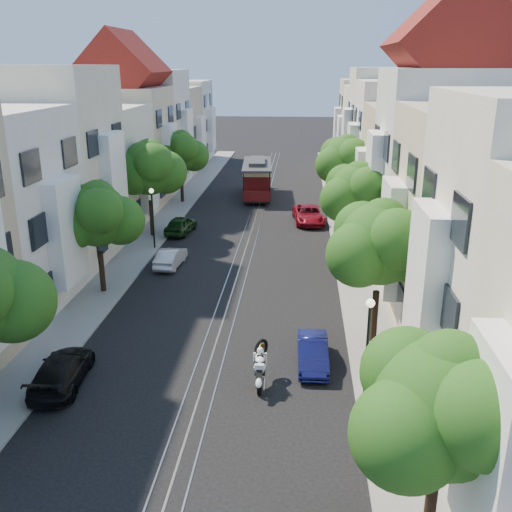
% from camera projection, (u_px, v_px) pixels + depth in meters
% --- Properties ---
extents(ground, '(200.00, 200.00, 0.00)m').
position_uv_depth(ground, '(252.00, 228.00, 44.76)').
color(ground, black).
rests_on(ground, ground).
extents(sidewalk_east, '(2.50, 80.00, 0.12)m').
position_uv_depth(sidewalk_east, '(345.00, 229.00, 44.19)').
color(sidewalk_east, gray).
rests_on(sidewalk_east, ground).
extents(sidewalk_west, '(2.50, 80.00, 0.12)m').
position_uv_depth(sidewalk_west, '(162.00, 225.00, 45.28)').
color(sidewalk_west, gray).
rests_on(sidewalk_west, ground).
extents(rail_left, '(0.06, 80.00, 0.02)m').
position_uv_depth(rail_left, '(245.00, 227.00, 44.79)').
color(rail_left, gray).
rests_on(rail_left, ground).
extents(rail_slot, '(0.06, 80.00, 0.02)m').
position_uv_depth(rail_slot, '(252.00, 228.00, 44.75)').
color(rail_slot, gray).
rests_on(rail_slot, ground).
extents(rail_right, '(0.06, 80.00, 0.02)m').
position_uv_depth(rail_right, '(259.00, 228.00, 44.71)').
color(rail_right, gray).
rests_on(rail_right, ground).
extents(lane_line, '(0.08, 80.00, 0.01)m').
position_uv_depth(lane_line, '(252.00, 228.00, 44.75)').
color(lane_line, tan).
rests_on(lane_line, ground).
extents(townhouses_east, '(7.75, 72.00, 12.00)m').
position_uv_depth(townhouses_east, '(412.00, 164.00, 42.12)').
color(townhouses_east, beige).
rests_on(townhouses_east, ground).
extents(townhouses_west, '(7.75, 72.00, 11.76)m').
position_uv_depth(townhouses_west, '(99.00, 161.00, 43.95)').
color(townhouses_west, silver).
rests_on(townhouses_west, ground).
extents(tree_e_a, '(4.72, 3.87, 6.27)m').
position_uv_depth(tree_e_a, '(445.00, 411.00, 13.50)').
color(tree_e_a, black).
rests_on(tree_e_a, ground).
extents(tree_e_b, '(4.93, 4.08, 6.68)m').
position_uv_depth(tree_e_b, '(381.00, 245.00, 24.72)').
color(tree_e_b, black).
rests_on(tree_e_b, ground).
extents(tree_e_c, '(4.84, 3.99, 6.52)m').
position_uv_depth(tree_e_c, '(358.00, 194.00, 35.16)').
color(tree_e_c, black).
rests_on(tree_e_c, ground).
extents(tree_e_d, '(5.01, 4.16, 6.85)m').
position_uv_depth(tree_e_d, '(346.00, 161.00, 45.46)').
color(tree_e_d, black).
rests_on(tree_e_d, ground).
extents(tree_w_b, '(4.72, 3.87, 6.27)m').
position_uv_depth(tree_w_b, '(98.00, 217.00, 30.64)').
color(tree_w_b, black).
rests_on(tree_w_b, ground).
extents(tree_w_c, '(5.13, 4.28, 7.09)m').
position_uv_depth(tree_w_c, '(150.00, 169.00, 40.82)').
color(tree_w_c, black).
rests_on(tree_w_c, ground).
extents(tree_w_d, '(4.84, 3.99, 6.52)m').
position_uv_depth(tree_w_d, '(181.00, 153.00, 51.36)').
color(tree_w_d, black).
rests_on(tree_w_d, ground).
extents(lamp_east, '(0.32, 0.32, 4.16)m').
position_uv_depth(lamp_east, '(368.00, 335.00, 20.70)').
color(lamp_east, black).
rests_on(lamp_east, ground).
extents(lamp_west, '(0.32, 0.32, 4.16)m').
position_uv_depth(lamp_west, '(152.00, 209.00, 38.66)').
color(lamp_west, black).
rests_on(lamp_west, ground).
extents(sportbike_rider, '(0.58, 2.13, 1.74)m').
position_uv_depth(sportbike_rider, '(260.00, 365.00, 22.47)').
color(sportbike_rider, black).
rests_on(sportbike_rider, ground).
extents(cable_car, '(3.22, 8.69, 3.28)m').
position_uv_depth(cable_car, '(257.00, 177.00, 54.67)').
color(cable_car, black).
rests_on(cable_car, ground).
extents(parked_car_e_mid, '(1.33, 3.61, 1.18)m').
position_uv_depth(parked_car_e_mid, '(313.00, 352.00, 24.17)').
color(parked_car_e_mid, '#0E1046').
rests_on(parked_car_e_mid, ground).
extents(parked_car_e_far, '(2.80, 5.14, 1.37)m').
position_uv_depth(parked_car_e_far, '(309.00, 215.00, 45.94)').
color(parked_car_e_far, maroon).
rests_on(parked_car_e_far, ground).
extents(parked_car_w_near, '(2.14, 4.48, 1.26)m').
position_uv_depth(parked_car_w_near, '(62.00, 370.00, 22.67)').
color(parked_car_w_near, black).
rests_on(parked_car_w_near, ground).
extents(parked_car_w_mid, '(1.50, 3.65, 1.18)m').
position_uv_depth(parked_car_w_mid, '(171.00, 257.00, 36.08)').
color(parked_car_w_mid, silver).
rests_on(parked_car_w_mid, ground).
extents(parked_car_w_far, '(2.10, 4.12, 1.34)m').
position_uv_depth(parked_car_w_far, '(181.00, 225.00, 43.08)').
color(parked_car_w_far, '#153314').
rests_on(parked_car_w_far, ground).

